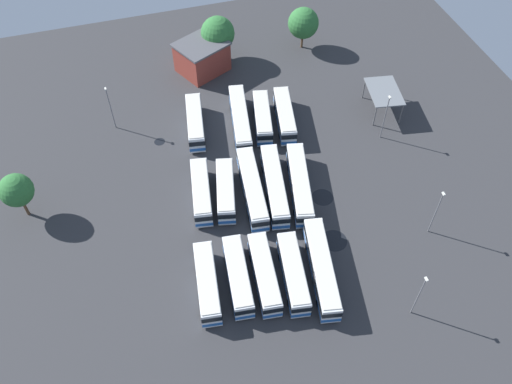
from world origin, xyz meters
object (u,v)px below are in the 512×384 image
(maintenance_shelter, at_px, (384,92))
(tree_northwest, at_px, (218,33))
(bus_row1_slot1, at_px, (275,186))
(depot_building, at_px, (202,57))
(bus_row1_slot3, at_px, (226,191))
(bus_row0_slot1, at_px, (293,273))
(bus_row0_slot2, at_px, (264,274))
(bus_row1_slot2, at_px, (252,188))
(lamp_post_near_entrance, at_px, (436,211))
(bus_row0_slot4, at_px, (207,283))
(lamp_post_far_corner, at_px, (385,116))
(bus_row2_slot1, at_px, (262,118))
(bus_row2_slot4, at_px, (195,122))
(bus_row0_slot0, at_px, (322,268))
(lamp_post_mid_lot, at_px, (110,107))
(bus_row1_slot0, at_px, (300,184))
(tree_northeast, at_px, (16,190))
(lamp_post_by_building, at_px, (419,295))
(bus_row2_slot2, at_px, (240,119))
(tree_north_edge, at_px, (303,23))
(bus_row1_slot4, at_px, (201,192))
(bus_row0_slot3, at_px, (238,276))
(bus_row2_slot0, at_px, (285,115))

(maintenance_shelter, relative_size, tree_northwest, 0.96)
(bus_row1_slot1, height_order, depot_building, depot_building)
(bus_row1_slot3, bearing_deg, bus_row0_slot1, -163.36)
(bus_row0_slot2, bearing_deg, depot_building, -3.25)
(bus_row1_slot2, distance_m, lamp_post_near_entrance, 26.45)
(bus_row0_slot4, height_order, lamp_post_far_corner, lamp_post_far_corner)
(bus_row2_slot1, distance_m, bus_row2_slot4, 11.34)
(bus_row0_slot0, relative_size, lamp_post_mid_lot, 1.74)
(bus_row1_slot0, relative_size, lamp_post_mid_lot, 1.74)
(bus_row0_slot1, distance_m, bus_row0_slot2, 3.82)
(bus_row0_slot1, relative_size, depot_building, 1.06)
(tree_northeast, bearing_deg, bus_row1_slot3, -101.03)
(lamp_post_mid_lot, bearing_deg, bus_row2_slot4, -109.54)
(bus_row1_slot0, bearing_deg, lamp_post_by_building, -163.45)
(bus_row0_slot2, relative_size, lamp_post_near_entrance, 1.36)
(tree_northeast, bearing_deg, bus_row0_slot0, -120.83)
(bus_row0_slot0, relative_size, bus_row0_slot2, 1.26)
(bus_row2_slot2, bearing_deg, lamp_post_near_entrance, -145.28)
(bus_row0_slot2, height_order, tree_north_edge, tree_north_edge)
(bus_row1_slot0, relative_size, bus_row2_slot4, 1.26)
(bus_row1_slot4, xyz_separation_m, lamp_post_mid_lot, (19.75, 10.48, 2.85))
(bus_row1_slot4, xyz_separation_m, lamp_post_by_building, (-26.21, -21.48, 2.83))
(bus_row2_slot1, distance_m, tree_north_edge, 24.29)
(bus_row0_slot4, bearing_deg, bus_row1_slot2, -36.61)
(lamp_post_far_corner, bearing_deg, bus_row2_slot4, 69.93)
(bus_row2_slot1, distance_m, lamp_post_mid_lot, 25.20)
(lamp_post_far_corner, bearing_deg, bus_row2_slot2, 67.32)
(bus_row0_slot4, relative_size, tree_northwest, 1.28)
(bus_row1_slot2, relative_size, tree_northeast, 1.86)
(bus_row0_slot1, relative_size, bus_row0_slot2, 1.00)
(bus_row2_slot1, xyz_separation_m, maintenance_shelter, (-2.24, -21.04, 2.21))
(bus_row1_slot2, distance_m, depot_building, 32.48)
(bus_row1_slot2, bearing_deg, bus_row0_slot0, -163.26)
(bus_row1_slot2, xyz_separation_m, bus_row2_slot2, (15.18, -2.41, 0.00))
(bus_row2_slot1, bearing_deg, tree_north_edge, -36.21)
(bus_row0_slot3, height_order, bus_row1_slot2, same)
(bus_row1_slot0, distance_m, bus_row1_slot1, 3.80)
(bus_row1_slot0, height_order, depot_building, depot_building)
(bus_row2_slot4, bearing_deg, bus_row1_slot3, -176.27)
(bus_row0_slot0, relative_size, bus_row0_slot1, 1.26)
(bus_row0_slot3, xyz_separation_m, bus_row2_slot0, (27.94, -16.06, 0.00))
(tree_northwest, bearing_deg, lamp_post_by_building, -170.18)
(bus_row2_slot2, height_order, maintenance_shelter, maintenance_shelter)
(bus_row0_slot4, distance_m, bus_row2_slot4, 31.00)
(bus_row2_slot0, bearing_deg, bus_row2_slot2, 80.75)
(bus_row1_slot4, height_order, lamp_post_by_building, lamp_post_by_building)
(bus_row1_slot4, height_order, lamp_post_near_entrance, lamp_post_near_entrance)
(lamp_post_mid_lot, bearing_deg, bus_row1_slot3, -145.78)
(bus_row0_slot2, xyz_separation_m, tree_north_edge, (48.60, -23.05, 3.58))
(bus_row0_slot3, relative_size, bus_row2_slot0, 0.96)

